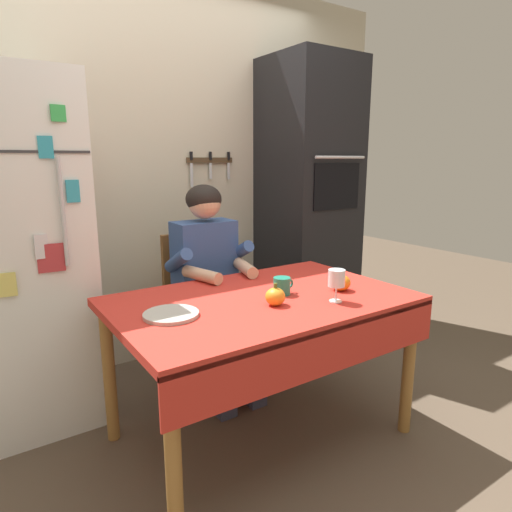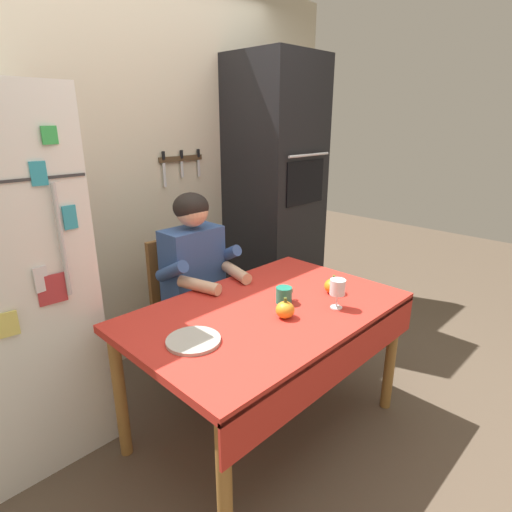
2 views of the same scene
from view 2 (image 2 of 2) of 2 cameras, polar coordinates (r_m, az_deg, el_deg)
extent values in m
plane|color=brown|center=(2.46, 3.19, -23.64)|extent=(10.00, 10.00, 0.00)
cube|color=beige|center=(2.94, -16.17, 10.96)|extent=(3.70, 0.10, 2.60)
cube|color=#4C3823|center=(3.05, -10.37, 13.15)|extent=(0.36, 0.02, 0.04)
cube|color=silver|center=(2.97, -12.56, 10.88)|extent=(0.02, 0.01, 0.17)
cube|color=black|center=(2.95, -12.72, 13.43)|extent=(0.02, 0.01, 0.06)
cube|color=silver|center=(3.05, -10.20, 11.72)|extent=(0.02, 0.01, 0.11)
cube|color=black|center=(3.04, -10.29, 13.71)|extent=(0.02, 0.01, 0.06)
cube|color=silver|center=(3.14, -7.93, 11.96)|extent=(0.02, 0.01, 0.12)
cube|color=black|center=(3.12, -7.99, 13.95)|extent=(0.02, 0.01, 0.06)
cylinder|color=silver|center=(1.96, -25.34, 1.88)|extent=(0.02, 0.02, 0.50)
cube|color=teal|center=(1.97, -24.38, 4.89)|extent=(0.06, 0.01, 0.10)
cube|color=#E5D666|center=(2.00, -31.68, -8.23)|extent=(0.12, 0.02, 0.11)
cube|color=green|center=(1.91, -26.70, 14.74)|extent=(0.07, 0.02, 0.07)
cube|color=silver|center=(1.98, -27.62, -2.87)|extent=(0.06, 0.02, 0.11)
cube|color=#B73338|center=(2.01, -26.43, -4.17)|extent=(0.12, 0.02, 0.13)
cube|color=teal|center=(1.90, -27.90, 10.06)|extent=(0.06, 0.01, 0.10)
cube|color=black|center=(3.33, 2.58, 8.12)|extent=(0.60, 0.60, 2.10)
cube|color=black|center=(3.11, 6.84, 10.08)|extent=(0.42, 0.01, 0.32)
cylinder|color=silver|center=(3.07, 7.38, 13.71)|extent=(0.45, 0.02, 0.02)
cylinder|color=#9E6B33|center=(1.75, -4.39, -29.66)|extent=(0.06, 0.06, 0.70)
cylinder|color=#9E6B33|center=(2.25, -18.31, -17.88)|extent=(0.06, 0.06, 0.70)
cylinder|color=#9E6B33|center=(2.57, 18.17, -12.91)|extent=(0.06, 0.06, 0.70)
cylinder|color=#9E6B33|center=(2.93, 4.43, -7.84)|extent=(0.06, 0.06, 0.70)
cube|color=red|center=(2.11, 1.49, -7.68)|extent=(1.40, 0.90, 0.04)
cube|color=red|center=(1.92, 11.49, -14.32)|extent=(1.40, 0.01, 0.20)
cube|color=brown|center=(2.72, -8.88, -8.32)|extent=(0.40, 0.40, 0.04)
cube|color=brown|center=(2.75, -11.41, -2.27)|extent=(0.36, 0.04, 0.48)
cylinder|color=brown|center=(2.63, -9.38, -15.08)|extent=(0.04, 0.04, 0.41)
cylinder|color=brown|center=(2.87, -13.52, -12.21)|extent=(0.04, 0.04, 0.41)
cylinder|color=brown|center=(2.81, -3.67, -12.48)|extent=(0.04, 0.04, 0.41)
cylinder|color=brown|center=(3.04, -8.04, -10.07)|extent=(0.04, 0.04, 0.41)
cube|color=#38384C|center=(2.62, -4.98, -19.43)|extent=(0.10, 0.22, 0.08)
cube|color=#38384C|center=(2.73, -1.64, -17.65)|extent=(0.10, 0.22, 0.08)
cylinder|color=#38384C|center=(2.55, -6.02, -15.45)|extent=(0.09, 0.09, 0.38)
cylinder|color=#38384C|center=(2.66, -2.61, -13.79)|extent=(0.09, 0.09, 0.38)
cube|color=#38384C|center=(2.53, -8.40, -8.77)|extent=(0.12, 0.40, 0.11)
cube|color=#38384C|center=(2.63, -5.26, -7.54)|extent=(0.12, 0.40, 0.11)
cube|color=#33518E|center=(2.55, -8.74, -1.42)|extent=(0.36, 0.20, 0.48)
cylinder|color=#33518E|center=(2.37, -11.60, -2.08)|extent=(0.07, 0.26, 0.18)
cylinder|color=#33518E|center=(2.60, -4.34, 0.10)|extent=(0.07, 0.26, 0.18)
cylinder|color=#D8A884|center=(2.30, -7.88, -4.06)|extent=(0.13, 0.27, 0.07)
cylinder|color=#D8A884|center=(2.46, -2.74, -2.31)|extent=(0.13, 0.27, 0.07)
sphere|color=#D8A884|center=(2.44, -8.85, 6.22)|extent=(0.19, 0.19, 0.19)
ellipsoid|color=black|center=(2.44, -9.02, 6.71)|extent=(0.21, 0.21, 0.17)
cylinder|color=#237F66|center=(2.14, 3.88, -5.42)|extent=(0.08, 0.08, 0.09)
torus|color=#237F66|center=(2.17, 4.68, -4.96)|extent=(0.05, 0.01, 0.05)
cylinder|color=white|center=(2.14, 11.07, -6.99)|extent=(0.06, 0.06, 0.01)
cylinder|color=white|center=(2.12, 11.13, -6.08)|extent=(0.01, 0.01, 0.07)
cylinder|color=white|center=(2.09, 11.25, -4.24)|extent=(0.08, 0.08, 0.08)
ellipsoid|color=orange|center=(2.29, 10.69, -4.12)|extent=(0.10, 0.10, 0.08)
cylinder|color=#4C6023|center=(2.27, 10.77, -2.91)|extent=(0.02, 0.02, 0.02)
ellipsoid|color=orange|center=(1.99, 4.06, -7.45)|extent=(0.09, 0.09, 0.08)
cylinder|color=#4C6023|center=(1.97, 4.09, -6.10)|extent=(0.02, 0.02, 0.02)
cylinder|color=#B7B2A8|center=(1.82, -8.67, -11.50)|extent=(0.23, 0.23, 0.02)
camera|label=1|loc=(0.52, 91.14, -32.60)|focal=30.91mm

